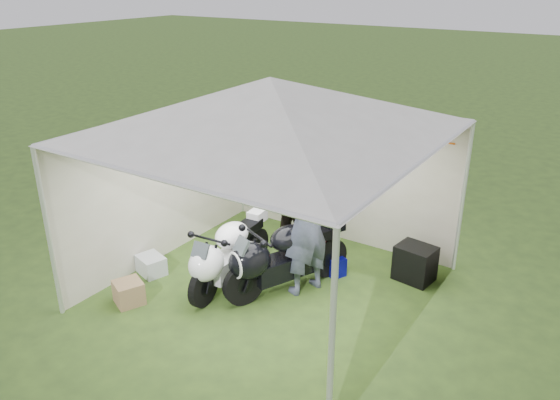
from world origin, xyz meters
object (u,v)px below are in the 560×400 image
at_px(canopy_tent, 271,111).
at_px(equipment_box, 415,263).
at_px(paddock_stand, 333,264).
at_px(motorcycle_white, 226,253).
at_px(motorcycle_black, 281,256).
at_px(person_blue_jacket, 306,226).
at_px(person_dark_jacket, 295,194).
at_px(crate_1, 129,292).
at_px(crate_0, 151,265).

relative_size(canopy_tent, equipment_box, 10.64).
distance_m(canopy_tent, paddock_stand, 2.63).
height_order(motorcycle_white, paddock_stand, motorcycle_white).
bearing_deg(equipment_box, motorcycle_white, -143.06).
bearing_deg(paddock_stand, canopy_tent, -121.41).
distance_m(motorcycle_white, paddock_stand, 1.63).
bearing_deg(motorcycle_black, canopy_tent, -154.65).
bearing_deg(paddock_stand, person_blue_jacket, -99.69).
relative_size(person_dark_jacket, crate_1, 5.52).
bearing_deg(person_dark_jacket, motorcycle_black, 109.21).
relative_size(equipment_box, crate_1, 1.49).
height_order(motorcycle_black, crate_1, motorcycle_black).
distance_m(motorcycle_black, equipment_box, 2.00).
height_order(person_blue_jacket, crate_0, person_blue_jacket).
relative_size(person_dark_jacket, equipment_box, 3.70).
bearing_deg(paddock_stand, crate_1, -131.05).
distance_m(motorcycle_white, motorcycle_black, 0.78).
distance_m(paddock_stand, person_blue_jacket, 1.07).
relative_size(person_blue_jacket, crate_0, 4.82).
distance_m(motorcycle_black, person_blue_jacket, 0.56).
xyz_separation_m(paddock_stand, equipment_box, (1.09, 0.50, 0.12)).
relative_size(crate_0, crate_1, 1.17).
xyz_separation_m(motorcycle_black, crate_1, (-1.57, -1.39, -0.40)).
xyz_separation_m(motorcycle_black, person_blue_jacket, (0.27, 0.21, 0.45)).
bearing_deg(person_blue_jacket, crate_0, -47.96).
bearing_deg(crate_0, paddock_stand, 33.34).
bearing_deg(crate_1, motorcycle_white, 52.02).
bearing_deg(person_dark_jacket, crate_1, 63.32).
bearing_deg(crate_0, canopy_tent, 20.25).
distance_m(canopy_tent, crate_0, 3.07).
xyz_separation_m(canopy_tent, motorcycle_black, (0.14, 0.00, -2.02)).
xyz_separation_m(person_dark_jacket, person_blue_jacket, (0.76, -0.95, 0.02)).
bearing_deg(person_blue_jacket, crate_1, -28.61).
bearing_deg(person_blue_jacket, motorcycle_white, -42.25).
distance_m(motorcycle_black, person_dark_jacket, 1.33).
bearing_deg(person_dark_jacket, crate_0, 48.45).
bearing_deg(equipment_box, crate_1, -138.02).
bearing_deg(canopy_tent, crate_1, -135.85).
distance_m(person_blue_jacket, crate_0, 2.48).
distance_m(motorcycle_white, crate_1, 1.42).
bearing_deg(crate_0, equipment_box, 30.65).
distance_m(person_blue_jacket, crate_1, 2.57).
height_order(canopy_tent, motorcycle_black, canopy_tent).
height_order(motorcycle_black, paddock_stand, motorcycle_black).
relative_size(motorcycle_black, person_dark_jacket, 0.96).
distance_m(paddock_stand, person_dark_jacket, 1.25).
height_order(paddock_stand, crate_1, crate_1).
distance_m(motorcycle_black, crate_0, 2.04).
distance_m(paddock_stand, crate_1, 2.95).
bearing_deg(crate_1, motorcycle_black, 41.49).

